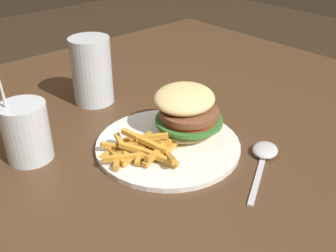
% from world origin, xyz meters
% --- Properties ---
extents(dining_table, '(1.48, 1.08, 0.75)m').
position_xyz_m(dining_table, '(0.00, 0.00, 0.63)').
color(dining_table, '#4C331E').
rests_on(dining_table, ground_plane).
extents(meal_plate_near, '(0.28, 0.28, 0.11)m').
position_xyz_m(meal_plate_near, '(0.07, -0.11, 0.78)').
color(meal_plate_near, white).
rests_on(meal_plate_near, dining_table).
extents(beer_glass, '(0.09, 0.09, 0.15)m').
position_xyz_m(beer_glass, '(0.05, 0.16, 0.82)').
color(beer_glass, silver).
rests_on(beer_glass, dining_table).
extents(juice_glass, '(0.08, 0.08, 0.18)m').
position_xyz_m(juice_glass, '(-0.16, 0.03, 0.80)').
color(juice_glass, silver).
rests_on(juice_glass, dining_table).
extents(spoon, '(0.18, 0.11, 0.02)m').
position_xyz_m(spoon, '(0.16, -0.25, 0.75)').
color(spoon, silver).
rests_on(spoon, dining_table).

